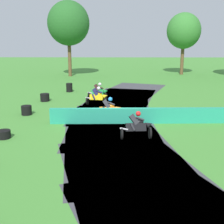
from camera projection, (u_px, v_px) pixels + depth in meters
ground_plane at (111, 123)px, 17.28m from camera, size 120.00×120.00×0.00m
track_asphalt at (127, 123)px, 17.30m from camera, size 9.23×32.14×0.01m
safety_barrier at (211, 115)px, 17.27m from camera, size 18.82×0.90×0.90m
motorcycle_lead_green at (99, 92)px, 23.83m from camera, size 1.72×1.04×1.43m
motorcycle_chase_yellow at (98, 96)px, 21.79m from camera, size 1.71×0.97×1.43m
motorcycle_trailing_orange at (109, 109)px, 17.94m from camera, size 1.69×0.81×1.43m
motorcycle_fourth_black at (137, 126)px, 14.58m from camera, size 1.68×0.90×1.43m
tire_stack_near at (69, 88)px, 27.22m from camera, size 0.57×0.57×0.80m
tire_stack_mid_a at (45, 97)px, 23.21m from camera, size 0.70×0.70×0.60m
tire_stack_mid_b at (27, 110)px, 19.11m from camera, size 0.67×0.67×0.60m
tire_stack_far at (4, 134)px, 14.66m from camera, size 0.68×0.68×0.40m
tree_far_right at (68, 23)px, 36.86m from camera, size 5.23×5.23×9.36m
tree_mid_rise at (184, 31)px, 38.88m from camera, size 4.45×4.45×8.08m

